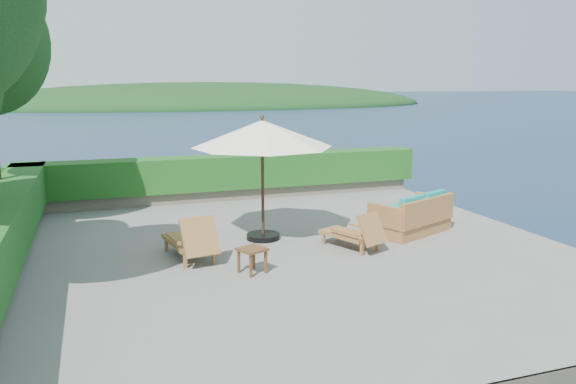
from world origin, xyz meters
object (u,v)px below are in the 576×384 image
object	(u,v)px
patio_umbrella	(262,135)
side_table	(252,252)
lounge_left	(191,240)
lounge_right	(355,233)
wicker_loveseat	(413,217)

from	to	relation	value
patio_umbrella	side_table	xyz separation A→B (m)	(-0.86, -2.18, -2.00)
lounge_left	lounge_right	world-z (taller)	lounge_left
patio_umbrella	lounge_left	xyz separation A→B (m)	(-1.81, -0.97, -2.00)
side_table	patio_umbrella	bearing A→B (deg)	68.42
patio_umbrella	wicker_loveseat	bearing A→B (deg)	-10.86
lounge_left	lounge_right	distance (m)	3.51
lounge_left	lounge_right	bearing A→B (deg)	-16.28
patio_umbrella	lounge_right	xyz separation A→B (m)	(1.67, -1.39, -2.05)
lounge_right	lounge_left	bearing A→B (deg)	150.03
lounge_left	side_table	distance (m)	1.54
patio_umbrella	lounge_left	bearing A→B (deg)	-151.80
patio_umbrella	wicker_loveseat	distance (m)	4.12
patio_umbrella	side_table	world-z (taller)	patio_umbrella
lounge_right	wicker_loveseat	size ratio (longest dim) A/B	0.71
lounge_left	patio_umbrella	bearing A→B (deg)	18.75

